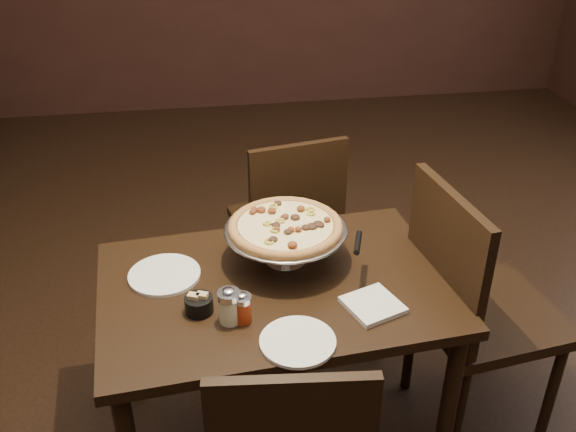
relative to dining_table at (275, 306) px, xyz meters
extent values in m
cube|color=black|center=(-0.01, 0.04, -0.62)|extent=(6.00, 7.00, 0.02)
cube|color=black|center=(0.00, 0.00, 0.07)|extent=(1.19, 0.84, 0.04)
cylinder|color=black|center=(0.53, -0.28, -0.28)|extent=(0.06, 0.06, 0.67)
cylinder|color=black|center=(-0.53, 0.28, -0.28)|extent=(0.06, 0.06, 0.67)
cylinder|color=black|center=(0.48, 0.36, -0.28)|extent=(0.06, 0.06, 0.67)
cylinder|color=silver|center=(0.05, 0.12, 0.10)|extent=(0.14, 0.14, 0.01)
cylinder|color=silver|center=(0.05, 0.12, 0.16)|extent=(0.03, 0.03, 0.11)
cylinder|color=silver|center=(0.05, 0.12, 0.21)|extent=(0.10, 0.10, 0.01)
cylinder|color=#ACACB2|center=(0.05, 0.12, 0.22)|extent=(0.40, 0.40, 0.01)
torus|color=#ACACB2|center=(0.05, 0.12, 0.22)|extent=(0.41, 0.41, 0.01)
cylinder|color=brown|center=(0.05, 0.12, 0.23)|extent=(0.37, 0.37, 0.01)
torus|color=brown|center=(0.05, 0.12, 0.23)|extent=(0.38, 0.38, 0.03)
cylinder|color=#D9BD77|center=(0.05, 0.12, 0.24)|extent=(0.32, 0.32, 0.01)
cylinder|color=beige|center=(-0.16, -0.17, 0.14)|extent=(0.06, 0.06, 0.09)
cylinder|color=silver|center=(-0.16, -0.17, 0.19)|extent=(0.07, 0.07, 0.02)
ellipsoid|color=silver|center=(-0.16, -0.17, 0.21)|extent=(0.04, 0.04, 0.01)
cylinder|color=maroon|center=(-0.12, -0.17, 0.13)|extent=(0.05, 0.05, 0.07)
cylinder|color=silver|center=(-0.12, -0.17, 0.17)|extent=(0.06, 0.06, 0.02)
ellipsoid|color=silver|center=(-0.12, -0.17, 0.19)|extent=(0.03, 0.03, 0.01)
cylinder|color=black|center=(-0.25, -0.11, 0.12)|extent=(0.09, 0.09, 0.05)
cube|color=tan|center=(-0.26, -0.11, 0.13)|extent=(0.04, 0.04, 0.06)
cube|color=tan|center=(-0.24, -0.11, 0.13)|extent=(0.04, 0.04, 0.06)
cube|color=white|center=(0.28, -0.17, 0.10)|extent=(0.20, 0.20, 0.02)
cylinder|color=white|center=(-0.36, 0.09, 0.10)|extent=(0.24, 0.24, 0.01)
cylinder|color=white|center=(0.02, -0.30, 0.10)|extent=(0.22, 0.22, 0.01)
cone|color=silver|center=(0.27, -0.01, 0.23)|extent=(0.15, 0.15, 0.00)
cylinder|color=black|center=(0.27, -0.01, 0.23)|extent=(0.06, 0.13, 0.02)
cube|color=black|center=(0.15, 0.82, -0.18)|extent=(0.50, 0.50, 0.04)
cube|color=black|center=(0.19, 0.63, 0.07)|extent=(0.42, 0.11, 0.44)
cylinder|color=black|center=(0.28, 1.02, -0.41)|extent=(0.04, 0.04, 0.41)
cylinder|color=black|center=(-0.05, 0.96, -0.41)|extent=(0.04, 0.04, 0.41)
cylinder|color=black|center=(0.35, 0.69, -0.41)|extent=(0.04, 0.04, 0.41)
cylinder|color=black|center=(0.01, 0.62, -0.41)|extent=(0.04, 0.04, 0.41)
cube|color=black|center=(0.77, 0.00, -0.13)|extent=(0.53, 0.53, 0.04)
cube|color=black|center=(0.56, -0.03, 0.14)|extent=(0.10, 0.47, 0.49)
cylinder|color=black|center=(0.99, -0.16, -0.38)|extent=(0.04, 0.04, 0.46)
cylinder|color=black|center=(0.94, 0.22, -0.38)|extent=(0.04, 0.04, 0.46)
cylinder|color=black|center=(0.61, -0.21, -0.38)|extent=(0.04, 0.04, 0.46)
cylinder|color=black|center=(0.56, 0.16, -0.38)|extent=(0.04, 0.04, 0.46)
camera|label=1|loc=(-0.22, -1.68, 1.34)|focal=40.00mm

